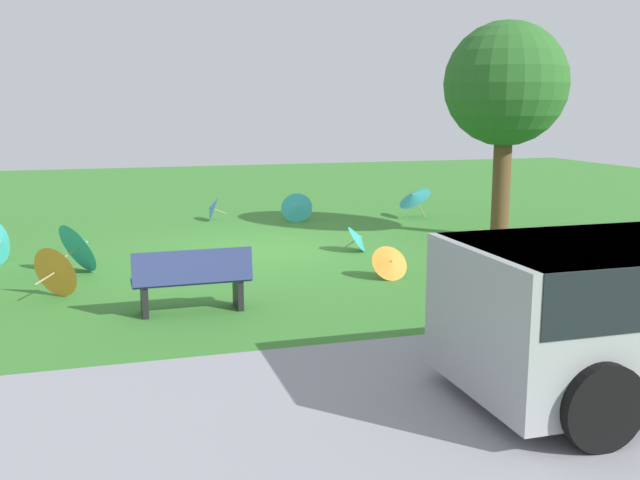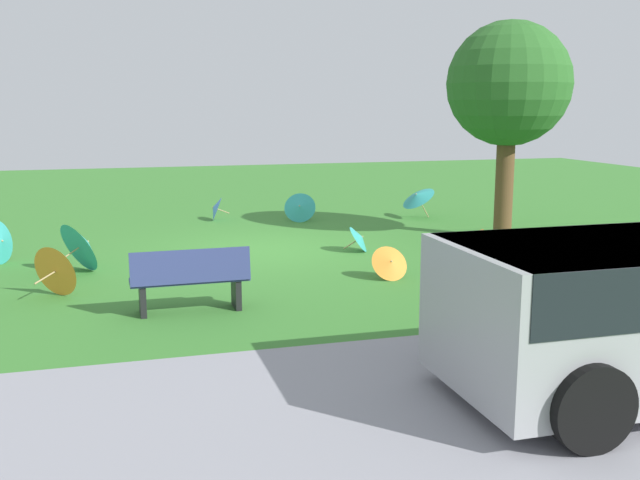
{
  "view_description": "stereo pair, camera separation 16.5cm",
  "coord_description": "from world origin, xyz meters",
  "px_view_note": "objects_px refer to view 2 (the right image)",
  "views": [
    {
      "loc": [
        3.04,
        13.74,
        2.82
      ],
      "look_at": [
        -0.39,
        2.36,
        0.6
      ],
      "focal_mm": 41.14,
      "sensor_mm": 36.0,
      "label": 1
    },
    {
      "loc": [
        2.88,
        13.78,
        2.82
      ],
      "look_at": [
        -0.39,
        2.36,
        0.6
      ],
      "focal_mm": 41.14,
      "sensor_mm": 36.0,
      "label": 2
    }
  ],
  "objects_px": {
    "parasol_blue_0": "(557,262)",
    "parasol_blue_1": "(215,208)",
    "parasol_orange_1": "(468,240)",
    "parasol_teal_4": "(300,207)",
    "parasol_orange_0": "(390,262)",
    "park_bench": "(190,279)",
    "parasol_teal_1": "(360,238)",
    "parasol_teal_5": "(83,245)",
    "parasol_orange_2": "(59,269)",
    "parasol_teal_2": "(417,196)",
    "shade_tree": "(509,86)"
  },
  "relations": [
    {
      "from": "parasol_blue_0",
      "to": "parasol_blue_1",
      "type": "relative_size",
      "value": 1.55
    },
    {
      "from": "parasol_orange_1",
      "to": "parasol_teal_4",
      "type": "height_order",
      "value": "parasol_teal_4"
    },
    {
      "from": "parasol_orange_0",
      "to": "park_bench",
      "type": "bearing_deg",
      "value": 17.66
    },
    {
      "from": "parasol_teal_4",
      "to": "parasol_teal_1",
      "type": "bearing_deg",
      "value": 93.16
    },
    {
      "from": "parasol_orange_0",
      "to": "parasol_teal_1",
      "type": "bearing_deg",
      "value": -96.78
    },
    {
      "from": "park_bench",
      "to": "parasol_blue_1",
      "type": "relative_size",
      "value": 2.47
    },
    {
      "from": "parasol_teal_5",
      "to": "parasol_orange_2",
      "type": "bearing_deg",
      "value": 79.34
    },
    {
      "from": "parasol_teal_5",
      "to": "parasol_blue_1",
      "type": "bearing_deg",
      "value": -120.7
    },
    {
      "from": "parasol_blue_0",
      "to": "parasol_orange_1",
      "type": "bearing_deg",
      "value": -83.56
    },
    {
      "from": "parasol_blue_0",
      "to": "parasol_teal_5",
      "type": "distance_m",
      "value": 7.74
    },
    {
      "from": "parasol_orange_1",
      "to": "parasol_blue_0",
      "type": "relative_size",
      "value": 0.83
    },
    {
      "from": "park_bench",
      "to": "parasol_teal_2",
      "type": "distance_m",
      "value": 9.37
    },
    {
      "from": "park_bench",
      "to": "parasol_teal_5",
      "type": "bearing_deg",
      "value": -64.09
    },
    {
      "from": "parasol_orange_0",
      "to": "parasol_teal_2",
      "type": "height_order",
      "value": "parasol_teal_2"
    },
    {
      "from": "parasol_orange_2",
      "to": "parasol_teal_1",
      "type": "distance_m",
      "value": 5.71
    },
    {
      "from": "parasol_teal_4",
      "to": "parasol_teal_5",
      "type": "height_order",
      "value": "parasol_teal_5"
    },
    {
      "from": "parasol_orange_0",
      "to": "parasol_teal_4",
      "type": "bearing_deg",
      "value": -90.55
    },
    {
      "from": "parasol_orange_1",
      "to": "parasol_teal_1",
      "type": "relative_size",
      "value": 1.21
    },
    {
      "from": "parasol_orange_0",
      "to": "parasol_teal_4",
      "type": "relative_size",
      "value": 0.74
    },
    {
      "from": "shade_tree",
      "to": "parasol_teal_2",
      "type": "bearing_deg",
      "value": -76.91
    },
    {
      "from": "parasol_orange_2",
      "to": "parasol_teal_4",
      "type": "xyz_separation_m",
      "value": [
        -5.17,
        -5.77,
        -0.04
      ]
    },
    {
      "from": "parasol_blue_1",
      "to": "parasol_teal_2",
      "type": "bearing_deg",
      "value": 167.86
    },
    {
      "from": "shade_tree",
      "to": "park_bench",
      "type": "bearing_deg",
      "value": 29.41
    },
    {
      "from": "parasol_orange_0",
      "to": "parasol_teal_2",
      "type": "xyz_separation_m",
      "value": [
        -3.0,
        -5.85,
        0.27
      ]
    },
    {
      "from": "parasol_orange_0",
      "to": "parasol_teal_5",
      "type": "distance_m",
      "value": 5.2
    },
    {
      "from": "shade_tree",
      "to": "parasol_orange_1",
      "type": "xyz_separation_m",
      "value": [
        1.79,
        1.88,
        -2.8
      ]
    },
    {
      "from": "shade_tree",
      "to": "parasol_teal_5",
      "type": "distance_m",
      "value": 8.97
    },
    {
      "from": "shade_tree",
      "to": "parasol_teal_4",
      "type": "bearing_deg",
      "value": -41.96
    },
    {
      "from": "parasol_orange_0",
      "to": "parasol_teal_2",
      "type": "relative_size",
      "value": 0.66
    },
    {
      "from": "parasol_orange_2",
      "to": "parasol_teal_1",
      "type": "relative_size",
      "value": 1.19
    },
    {
      "from": "parasol_orange_1",
      "to": "parasol_blue_1",
      "type": "height_order",
      "value": "parasol_orange_1"
    },
    {
      "from": "park_bench",
      "to": "parasol_orange_0",
      "type": "height_order",
      "value": "park_bench"
    },
    {
      "from": "shade_tree",
      "to": "parasol_orange_2",
      "type": "relative_size",
      "value": 5.52
    },
    {
      "from": "parasol_orange_0",
      "to": "parasol_teal_4",
      "type": "xyz_separation_m",
      "value": [
        -0.06,
        -6.16,
        0.08
      ]
    },
    {
      "from": "parasol_teal_4",
      "to": "park_bench",
      "type": "bearing_deg",
      "value": 64.86
    },
    {
      "from": "parasol_orange_1",
      "to": "parasol_blue_1",
      "type": "relative_size",
      "value": 1.28
    },
    {
      "from": "parasol_blue_0",
      "to": "parasol_teal_2",
      "type": "height_order",
      "value": "parasol_blue_0"
    },
    {
      "from": "parasol_orange_1",
      "to": "parasol_orange_2",
      "type": "xyz_separation_m",
      "value": [
        7.0,
        0.63,
        0.02
      ]
    },
    {
      "from": "parasol_blue_1",
      "to": "parasol_teal_5",
      "type": "bearing_deg",
      "value": 59.3
    },
    {
      "from": "shade_tree",
      "to": "parasol_blue_1",
      "type": "height_order",
      "value": "shade_tree"
    },
    {
      "from": "park_bench",
      "to": "parasol_orange_2",
      "type": "distance_m",
      "value": 2.29
    },
    {
      "from": "shade_tree",
      "to": "parasol_blue_0",
      "type": "relative_size",
      "value": 4.48
    },
    {
      "from": "shade_tree",
      "to": "parasol_teal_1",
      "type": "bearing_deg",
      "value": 10.01
    },
    {
      "from": "shade_tree",
      "to": "parasol_orange_2",
      "type": "bearing_deg",
      "value": 15.92
    },
    {
      "from": "parasol_teal_1",
      "to": "parasol_orange_1",
      "type": "bearing_deg",
      "value": 141.8
    },
    {
      "from": "parasol_teal_5",
      "to": "parasol_teal_2",
      "type": "bearing_deg",
      "value": -153.63
    },
    {
      "from": "parasol_orange_2",
      "to": "parasol_teal_4",
      "type": "distance_m",
      "value": 7.75
    },
    {
      "from": "parasol_orange_2",
      "to": "parasol_teal_1",
      "type": "height_order",
      "value": "parasol_orange_2"
    },
    {
      "from": "parasol_teal_1",
      "to": "parasol_blue_1",
      "type": "height_order",
      "value": "parasol_blue_1"
    },
    {
      "from": "parasol_teal_1",
      "to": "parasol_orange_2",
      "type": "bearing_deg",
      "value": 19.5
    }
  ]
}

